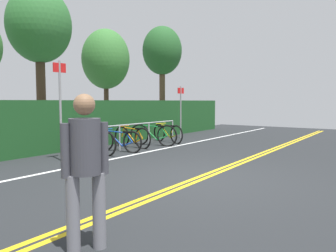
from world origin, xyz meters
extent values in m
cube|color=#232628|center=(0.00, 0.00, -0.03)|extent=(28.70, 12.82, 0.05)
cube|color=gold|center=(0.00, -0.08, 0.00)|extent=(25.83, 0.10, 0.00)
cube|color=gold|center=(0.00, 0.08, 0.00)|extent=(25.83, 0.10, 0.00)
cube|color=white|center=(0.00, 3.03, 0.00)|extent=(25.83, 0.12, 0.00)
cylinder|color=#9EA0A5|center=(0.35, 3.96, 0.40)|extent=(0.05, 0.05, 0.79)
cylinder|color=#9EA0A5|center=(1.85, 3.96, 0.40)|extent=(0.05, 0.05, 0.79)
cylinder|color=#9EA0A5|center=(3.34, 3.96, 0.40)|extent=(0.05, 0.05, 0.79)
cylinder|color=#9EA0A5|center=(4.84, 3.96, 0.40)|extent=(0.05, 0.05, 0.79)
cylinder|color=#9EA0A5|center=(2.59, 3.96, 0.79)|extent=(4.49, 0.04, 0.04)
torus|color=black|center=(0.79, 4.58, 0.34)|extent=(0.11, 0.74, 0.74)
torus|color=black|center=(0.86, 3.54, 0.34)|extent=(0.11, 0.74, 0.74)
cylinder|color=yellow|center=(0.82, 4.19, 0.42)|extent=(0.08, 0.60, 0.50)
cylinder|color=yellow|center=(0.82, 4.13, 0.65)|extent=(0.08, 0.71, 0.07)
cylinder|color=yellow|center=(0.84, 3.84, 0.41)|extent=(0.05, 0.17, 0.45)
cylinder|color=yellow|center=(0.85, 3.72, 0.26)|extent=(0.06, 0.38, 0.19)
cylinder|color=yellow|center=(0.85, 3.66, 0.48)|extent=(0.05, 0.26, 0.31)
cylinder|color=yellow|center=(0.79, 4.53, 0.50)|extent=(0.05, 0.14, 0.33)
cube|color=black|center=(0.84, 3.77, 0.66)|extent=(0.09, 0.20, 0.05)
cylinder|color=yellow|center=(0.80, 4.48, 0.71)|extent=(0.46, 0.06, 0.03)
torus|color=black|center=(1.61, 4.37, 0.32)|extent=(0.12, 0.70, 0.70)
torus|color=black|center=(1.71, 3.31, 0.32)|extent=(0.12, 0.70, 0.70)
cylinder|color=#1947B7|center=(1.64, 3.97, 0.40)|extent=(0.09, 0.61, 0.48)
cylinder|color=#1947B7|center=(1.65, 3.90, 0.61)|extent=(0.11, 0.73, 0.07)
cylinder|color=#1947B7|center=(1.68, 3.61, 0.38)|extent=(0.05, 0.18, 0.43)
cylinder|color=#1947B7|center=(1.69, 3.49, 0.25)|extent=(0.07, 0.39, 0.18)
cylinder|color=#1947B7|center=(1.70, 3.42, 0.46)|extent=(0.06, 0.26, 0.30)
cylinder|color=#1947B7|center=(1.61, 4.32, 0.47)|extent=(0.05, 0.14, 0.32)
cube|color=black|center=(1.69, 3.54, 0.62)|extent=(0.10, 0.21, 0.05)
cylinder|color=#1947B7|center=(1.62, 4.26, 0.67)|extent=(0.46, 0.07, 0.03)
torus|color=black|center=(2.61, 4.57, 0.34)|extent=(0.12, 0.73, 0.73)
torus|color=black|center=(2.53, 3.58, 0.34)|extent=(0.12, 0.73, 0.73)
cylinder|color=orange|center=(2.58, 4.19, 0.42)|extent=(0.08, 0.57, 0.50)
cylinder|color=orange|center=(2.58, 4.13, 0.64)|extent=(0.09, 0.68, 0.07)
cylinder|color=orange|center=(2.55, 3.86, 0.40)|extent=(0.05, 0.17, 0.45)
cylinder|color=orange|center=(2.54, 3.75, 0.26)|extent=(0.07, 0.36, 0.18)
cylinder|color=orange|center=(2.54, 3.69, 0.48)|extent=(0.06, 0.25, 0.31)
cylinder|color=orange|center=(2.61, 4.52, 0.50)|extent=(0.05, 0.14, 0.33)
cube|color=black|center=(2.55, 3.79, 0.65)|extent=(0.10, 0.21, 0.05)
cylinder|color=orange|center=(2.60, 4.47, 0.71)|extent=(0.46, 0.07, 0.03)
torus|color=black|center=(3.31, 4.36, 0.36)|extent=(0.19, 0.77, 0.77)
torus|color=black|center=(3.51, 3.28, 0.36)|extent=(0.19, 0.77, 0.77)
cylinder|color=#198C38|center=(3.39, 3.96, 0.45)|extent=(0.15, 0.62, 0.53)
cylinder|color=#198C38|center=(3.40, 3.89, 0.68)|extent=(0.17, 0.74, 0.07)
cylinder|color=#198C38|center=(3.45, 3.59, 0.43)|extent=(0.07, 0.18, 0.47)
cylinder|color=#198C38|center=(3.47, 3.47, 0.28)|extent=(0.11, 0.40, 0.19)
cylinder|color=#198C38|center=(3.49, 3.40, 0.51)|extent=(0.08, 0.27, 0.33)
cylinder|color=#198C38|center=(3.32, 4.31, 0.53)|extent=(0.06, 0.15, 0.35)
cube|color=black|center=(3.47, 3.52, 0.69)|extent=(0.11, 0.21, 0.05)
cylinder|color=#198C38|center=(3.33, 4.26, 0.75)|extent=(0.46, 0.11, 0.03)
torus|color=black|center=(4.58, 4.41, 0.33)|extent=(0.27, 0.70, 0.71)
torus|color=black|center=(4.25, 3.38, 0.33)|extent=(0.27, 0.70, 0.71)
cylinder|color=yellow|center=(4.46, 4.02, 0.41)|extent=(0.22, 0.60, 0.49)
cylinder|color=yellow|center=(4.43, 3.96, 0.62)|extent=(0.26, 0.71, 0.07)
cylinder|color=yellow|center=(4.34, 3.67, 0.39)|extent=(0.09, 0.18, 0.44)
cylinder|color=yellow|center=(4.31, 3.56, 0.25)|extent=(0.15, 0.38, 0.18)
cylinder|color=yellow|center=(4.29, 3.50, 0.47)|extent=(0.12, 0.26, 0.30)
cylinder|color=yellow|center=(4.56, 4.36, 0.48)|extent=(0.08, 0.15, 0.32)
cube|color=black|center=(4.32, 3.61, 0.64)|extent=(0.14, 0.21, 0.05)
cylinder|color=yellow|center=(4.55, 4.31, 0.69)|extent=(0.45, 0.17, 0.03)
cylinder|color=slate|center=(-3.41, -0.68, 0.41)|extent=(0.14, 0.14, 0.81)
cylinder|color=slate|center=(-3.65, -0.55, 0.41)|extent=(0.14, 0.14, 0.81)
cylinder|color=#3F3F47|center=(-3.53, -0.61, 1.10)|extent=(0.32, 0.32, 0.58)
sphere|color=#8C6647|center=(-3.53, -0.61, 1.53)|extent=(0.22, 0.22, 0.22)
cylinder|color=#3F3F47|center=(-3.35, -0.71, 1.07)|extent=(0.09, 0.09, 0.55)
cylinder|color=#3F3F47|center=(-3.71, -0.52, 1.07)|extent=(0.09, 0.09, 0.55)
cylinder|color=gray|center=(-0.36, 3.96, 1.30)|extent=(0.06, 0.06, 2.60)
cube|color=red|center=(-0.36, 3.96, 2.42)|extent=(0.36, 0.06, 0.24)
cylinder|color=gray|center=(5.88, 4.25, 1.09)|extent=(0.06, 0.06, 2.17)
cube|color=red|center=(5.88, 4.25, 1.99)|extent=(0.36, 0.09, 0.24)
cube|color=#1C4C21|center=(4.09, 5.68, 0.79)|extent=(13.49, 1.08, 1.59)
cylinder|color=#473323|center=(1.61, 7.67, 1.55)|extent=(0.34, 0.34, 3.11)
ellipsoid|color=#2D6B30|center=(1.61, 7.67, 4.34)|extent=(2.32, 2.32, 2.75)
cylinder|color=#473323|center=(4.84, 7.56, 1.12)|extent=(0.22, 0.22, 2.24)
ellipsoid|color=#387533|center=(4.84, 7.56, 3.43)|extent=(2.12, 2.12, 2.65)
cylinder|color=brown|center=(8.54, 7.12, 1.54)|extent=(0.31, 0.31, 3.08)
ellipsoid|color=#235626|center=(8.54, 7.12, 4.22)|extent=(2.08, 2.08, 2.54)
camera|label=1|loc=(-5.79, -3.22, 1.56)|focal=35.25mm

